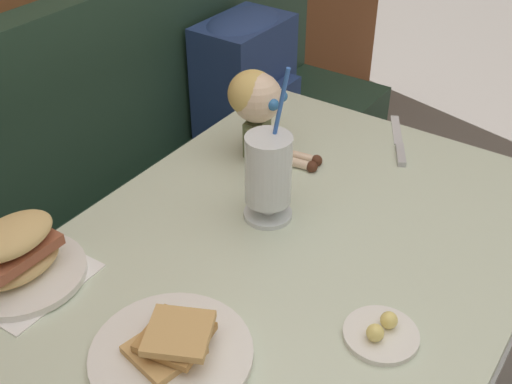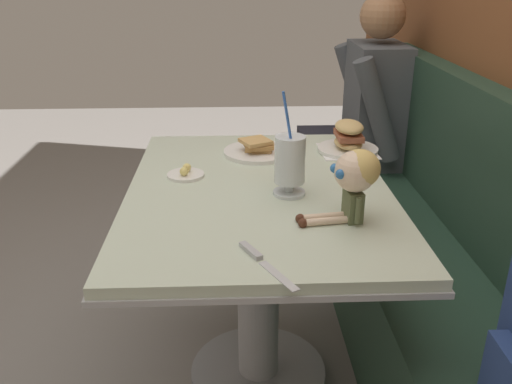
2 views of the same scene
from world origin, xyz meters
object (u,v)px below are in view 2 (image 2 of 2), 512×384
Objects in this scene: sandwich_plate at (348,139)px; butter_knife at (258,257)px; butter_saucer at (186,174)px; seated_doll at (355,175)px; toast_plate at (258,150)px; diner_patron at (367,104)px; milkshake_glass at (290,163)px.

butter_knife is at bearing -25.33° from sandwich_plate.
seated_doll is at bearing 53.78° from butter_saucer.
toast_plate is at bearing -158.00° from seated_doll.
butter_knife is (0.76, -0.04, -0.01)m from toast_plate.
sandwich_plate is at bearing -18.51° from diner_patron.
diner_patron is (-1.28, 0.34, -0.13)m from seated_doll.
seated_doll is at bearing 22.00° from toast_plate.
seated_doll is at bearing 127.11° from butter_knife.
butter_knife is at bearing -16.16° from milkshake_glass.
butter_knife is (0.77, -0.37, -0.04)m from sandwich_plate.
diner_patron reaches higher than milkshake_glass.
toast_plate is 1.14× the size of sandwich_plate.
seated_doll reaches higher than butter_knife.
butter_saucer is at bearing -158.91° from butter_knife.
seated_doll is at bearing -14.88° from diner_patron.
seated_doll is (0.57, -0.10, 0.08)m from sandwich_plate.
butter_knife is 0.27× the size of diner_patron.
butter_saucer is at bearing -116.77° from milkshake_glass.
sandwich_plate is at bearing 92.25° from toast_plate.
diner_patron is at bearing 157.86° from butter_knife.
sandwich_plate is at bearing 146.85° from milkshake_glass.
milkshake_glass is 0.47m from sandwich_plate.
butter_saucer is 1.24m from diner_patron.
seated_doll is 1.33m from diner_patron.
sandwich_plate reaches higher than toast_plate.
toast_plate is at bearing 177.33° from butter_knife.
diner_patron is (-0.72, 0.57, -0.01)m from toast_plate.
toast_plate is 2.08× the size of butter_saucer.
butter_saucer reaches higher than butter_knife.
sandwich_plate is 0.59m from seated_doll.
diner_patron is at bearing 161.49° from sandwich_plate.
seated_doll is (0.18, 0.15, 0.03)m from milkshake_glass.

